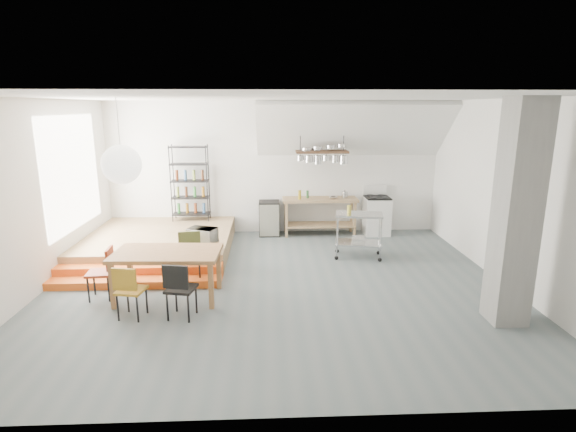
{
  "coord_description": "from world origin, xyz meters",
  "views": [
    {
      "loc": [
        -0.15,
        -7.42,
        3.06
      ],
      "look_at": [
        0.22,
        0.8,
        1.05
      ],
      "focal_mm": 28.0,
      "sensor_mm": 36.0,
      "label": 1
    }
  ],
  "objects_px": {
    "rolling_cart": "(359,229)",
    "mini_fridge": "(269,218)",
    "stove": "(376,215)",
    "dining_table": "(167,257)"
  },
  "relations": [
    {
      "from": "rolling_cart",
      "to": "mini_fridge",
      "type": "relative_size",
      "value": 1.23
    },
    {
      "from": "stove",
      "to": "mini_fridge",
      "type": "distance_m",
      "value": 2.63
    },
    {
      "from": "dining_table",
      "to": "rolling_cart",
      "type": "height_order",
      "value": "rolling_cart"
    },
    {
      "from": "dining_table",
      "to": "mini_fridge",
      "type": "xyz_separation_m",
      "value": [
        1.66,
        3.69,
        -0.3
      ]
    },
    {
      "from": "rolling_cart",
      "to": "mini_fridge",
      "type": "bearing_deg",
      "value": 146.25
    },
    {
      "from": "rolling_cart",
      "to": "stove",
      "type": "bearing_deg",
      "value": 76.02
    },
    {
      "from": "stove",
      "to": "rolling_cart",
      "type": "height_order",
      "value": "stove"
    },
    {
      "from": "dining_table",
      "to": "mini_fridge",
      "type": "height_order",
      "value": "mini_fridge"
    },
    {
      "from": "rolling_cart",
      "to": "mini_fridge",
      "type": "height_order",
      "value": "rolling_cart"
    },
    {
      "from": "mini_fridge",
      "to": "rolling_cart",
      "type": "bearing_deg",
      "value": -44.19
    }
  ]
}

